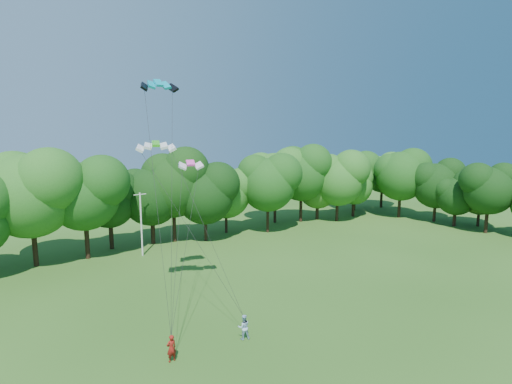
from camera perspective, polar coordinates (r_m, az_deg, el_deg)
utility_pole at (r=48.34m, az=-16.08°, el=-4.34°), size 1.50×0.25×7.48m
kite_flyer_left at (r=27.72m, az=-11.99°, el=-21.00°), size 0.70×0.50×1.79m
kite_flyer_right at (r=29.62m, az=-1.77°, el=-18.71°), size 1.04×0.92×1.80m
kite_teal at (r=33.13m, az=-13.78°, el=14.90°), size 2.85×1.47×0.71m
kite_green at (r=32.74m, az=-14.13°, el=6.71°), size 3.27×2.21×0.50m
kite_pink at (r=33.63m, az=-9.33°, el=4.12°), size 2.22×1.51×0.48m
tree_back_center at (r=52.77m, az=-11.80°, el=1.54°), size 8.89×8.89×12.93m
tree_back_east at (r=65.90m, az=8.83°, el=1.46°), size 6.90×6.90×10.03m
tree_flank_east at (r=69.25m, az=29.49°, el=0.81°), size 6.95×6.95×10.11m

